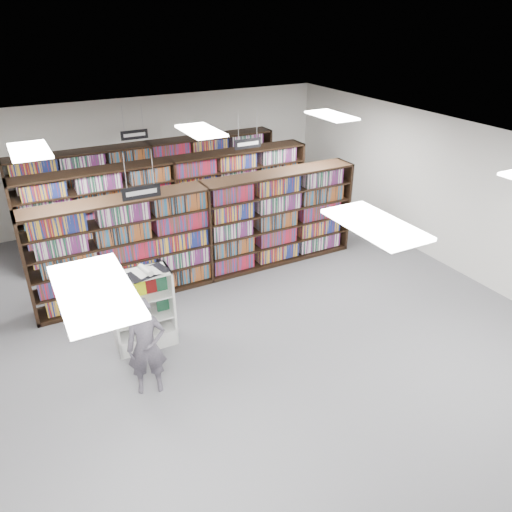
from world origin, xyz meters
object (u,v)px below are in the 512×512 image
shopper (146,347)px  endcap_display (144,320)px  open_book (147,272)px  bookshelf_row_near (206,233)px

shopper → endcap_display: bearing=91.9°
endcap_display → open_book: 0.98m
shopper → open_book: bearing=84.9°
endcap_display → shopper: bearing=-101.4°
bookshelf_row_near → shopper: bearing=-127.2°
endcap_display → open_book: (0.12, -0.10, 0.96)m
bookshelf_row_near → endcap_display: size_ratio=4.96×
bookshelf_row_near → open_book: bookshelf_row_near is taller
open_book → shopper: shopper is taller
open_book → endcap_display: bearing=125.7°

